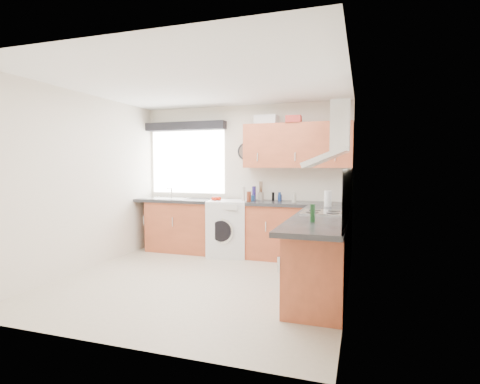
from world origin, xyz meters
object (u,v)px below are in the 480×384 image
(oven, at_px, (323,252))
(washing_machine, at_px, (228,228))
(extractor_hood, at_px, (333,142))
(upper_cabinets, at_px, (297,146))

(oven, distance_m, washing_machine, 2.00)
(extractor_hood, distance_m, upper_cabinets, 1.48)
(extractor_hood, bearing_deg, upper_cabinets, 116.13)
(extractor_hood, relative_size, washing_machine, 0.85)
(oven, bearing_deg, washing_machine, 145.77)
(extractor_hood, distance_m, washing_machine, 2.46)
(oven, relative_size, extractor_hood, 1.09)
(upper_cabinets, bearing_deg, extractor_hood, -63.87)
(upper_cabinets, distance_m, washing_machine, 1.75)
(oven, xyz_separation_m, washing_machine, (-1.65, 1.12, 0.03))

